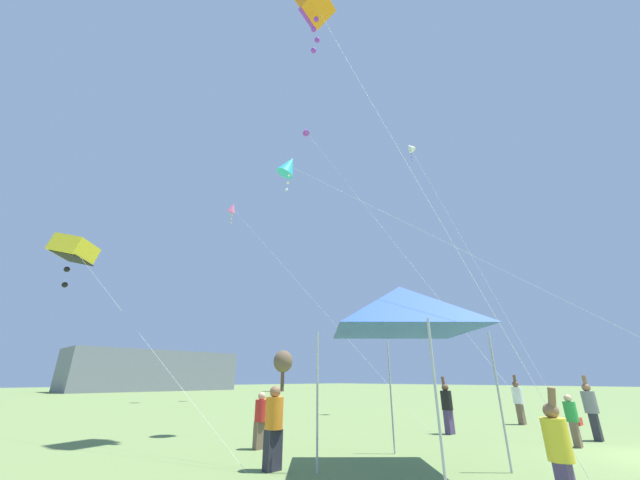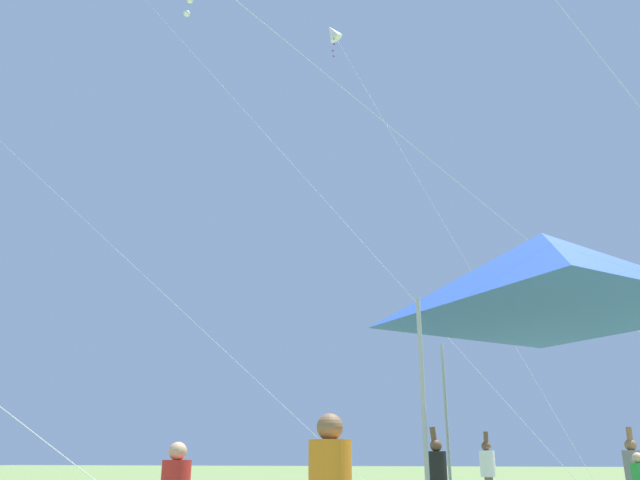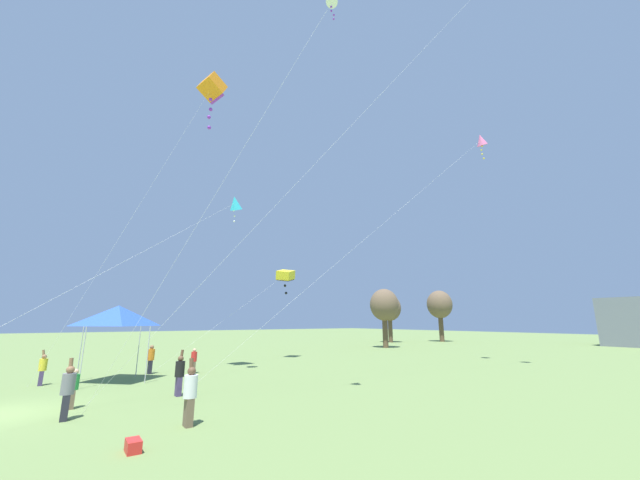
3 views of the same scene
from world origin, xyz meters
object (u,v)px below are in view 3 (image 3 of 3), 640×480
person_orange_shirt (151,358)px  kite_white_diamond_4 (332,1)px  person_black_shirt (180,373)px  person_white_shirt (190,393)px  kite_orange_box_3 (212,88)px  person_grey_shirt (68,390)px  kite_yellow_box_5 (286,276)px  kite_cyan_diamond_2 (235,203)px  festival_tent (118,316)px  person_green_shirt (73,387)px  person_red_shirt (194,360)px  cooler_box (133,446)px  person_yellow_shirt (42,368)px  kite_pink_diamond_1 (481,140)px

person_orange_shirt → kite_white_diamond_4: size_ratio=0.10×
person_orange_shirt → person_black_shirt: bearing=78.2°
person_white_shirt → kite_orange_box_3: 21.66m
person_grey_shirt → kite_yellow_box_5: 21.69m
person_orange_shirt → kite_cyan_diamond_2: (3.33, 3.82, 10.36)m
festival_tent → person_green_shirt: 7.13m
person_red_shirt → kite_yellow_box_5: kite_yellow_box_5 is taller
person_white_shirt → kite_orange_box_3: size_ratio=0.10×
kite_yellow_box_5 → person_white_shirt: bearing=-38.1°
kite_cyan_diamond_2 → kite_yellow_box_5: 10.62m
person_white_shirt → kite_orange_box_3: (-10.41, 2.95, 18.76)m
festival_tent → person_red_shirt: (-0.72, 4.75, -2.78)m
cooler_box → kite_white_diamond_4: kite_white_diamond_4 is taller
kite_cyan_diamond_2 → kite_white_diamond_4: 13.49m
person_white_shirt → kite_orange_box_3: kite_orange_box_3 is taller
person_red_shirt → kite_white_diamond_4: (13.56, 1.27, 17.36)m
person_yellow_shirt → kite_white_diamond_4: 23.88m
person_orange_shirt → kite_orange_box_3: bearing=110.3°
person_black_shirt → person_red_shirt: bearing=101.8°
person_grey_shirt → kite_orange_box_3: size_ratio=0.10×
cooler_box → kite_orange_box_3: kite_orange_box_3 is taller
person_black_shirt → kite_orange_box_3: kite_orange_box_3 is taller
person_orange_shirt → kite_white_diamond_4: (14.94, 3.62, 17.24)m
cooler_box → kite_cyan_diamond_2: (-11.56, 6.85, 11.17)m
person_yellow_shirt → kite_yellow_box_5: 18.73m
person_yellow_shirt → kite_yellow_box_5: size_ratio=0.15×
cooler_box → kite_white_diamond_4: 19.24m
person_green_shirt → kite_pink_diamond_1: 32.01m
person_green_shirt → kite_yellow_box_5: size_ratio=0.12×
kite_cyan_diamond_2 → person_black_shirt: bearing=-39.8°
person_green_shirt → kite_yellow_box_5: kite_yellow_box_5 is taller
person_black_shirt → person_grey_shirt: bearing=-122.1°
person_grey_shirt → kite_cyan_diamond_2: 14.95m
festival_tent → person_orange_shirt: (-2.09, 2.39, -2.66)m
person_white_shirt → kite_white_diamond_4: kite_white_diamond_4 is taller
kite_pink_diamond_1 → person_white_shirt: bearing=-84.9°
person_orange_shirt → kite_white_diamond_4: kite_white_diamond_4 is taller
person_grey_shirt → person_red_shirt: size_ratio=1.32×
person_white_shirt → kite_cyan_diamond_2: (-10.04, 5.04, 10.30)m
festival_tent → person_grey_shirt: 8.81m
person_yellow_shirt → person_red_shirt: bearing=167.0°
person_white_shirt → kite_pink_diamond_1: 29.32m
person_yellow_shirt → person_grey_shirt: bearing=84.1°
person_black_shirt → kite_orange_box_3: size_ratio=0.10×
festival_tent → kite_yellow_box_5: 15.26m
person_green_shirt → person_yellow_shirt: 7.19m
person_green_shirt → person_red_shirt: 9.64m
kite_white_diamond_4 → person_grey_shirt: bearing=-120.0°
kite_cyan_diamond_2 → person_white_shirt: bearing=-26.7°
person_white_shirt → person_grey_shirt: bearing=12.7°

